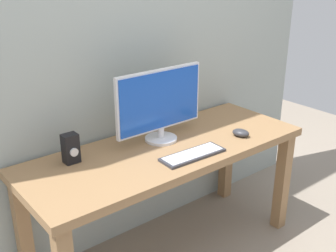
% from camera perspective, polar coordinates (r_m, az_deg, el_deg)
% --- Properties ---
extents(ground_plane, '(6.00, 6.00, 0.00)m').
position_cam_1_polar(ground_plane, '(2.69, -0.17, -16.71)').
color(ground_plane, gray).
extents(desk, '(1.63, 0.61, 0.71)m').
position_cam_1_polar(desk, '(2.35, -0.18, -5.08)').
color(desk, '#936D47').
rests_on(desk, ground_plane).
extents(monitor, '(0.56, 0.18, 0.41)m').
position_cam_1_polar(monitor, '(2.32, -1.12, 3.05)').
color(monitor, silver).
rests_on(monitor, desk).
extents(keyboard_primary, '(0.37, 0.14, 0.02)m').
position_cam_1_polar(keyboard_primary, '(2.20, 3.39, -3.91)').
color(keyboard_primary, '#333338').
rests_on(keyboard_primary, desk).
extents(mouse, '(0.10, 0.12, 0.04)m').
position_cam_1_polar(mouse, '(2.47, 9.85, -0.92)').
color(mouse, '#333338').
rests_on(mouse, desk).
extents(audio_controller, '(0.08, 0.07, 0.15)m').
position_cam_1_polar(audio_controller, '(2.16, -13.07, -3.00)').
color(audio_controller, black).
rests_on(audio_controller, desk).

